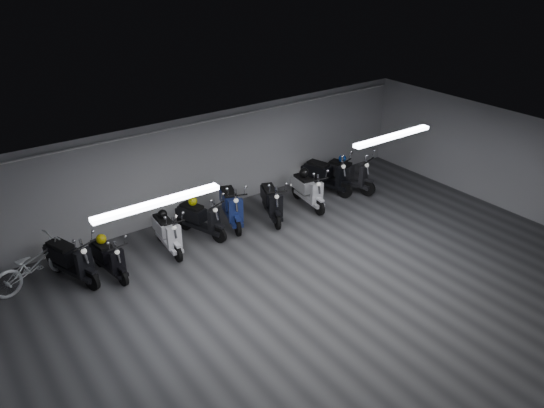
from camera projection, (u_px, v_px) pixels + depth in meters
floor at (318, 296)px, 11.30m from camera, size 14.00×10.00×0.01m
ceiling at (324, 178)px, 10.03m from camera, size 14.00×10.00×0.01m
back_wall at (202, 165)px, 14.29m from camera, size 14.00×0.01×2.80m
right_wall at (516, 164)px, 14.32m from camera, size 0.01×10.00×2.80m
fluor_strip_left at (158, 203)px, 9.22m from camera, size 2.40×0.18×0.08m
fluor_strip_right at (393, 136)px, 12.35m from camera, size 2.40×0.18×0.08m
conduit at (201, 122)px, 13.68m from camera, size 13.60×0.05×0.05m
scooter_0 at (70, 254)px, 11.52m from camera, size 1.23×1.98×1.40m
scooter_1 at (108, 253)px, 11.74m from camera, size 0.78×1.69×1.21m
scooter_2 at (167, 228)px, 12.69m from camera, size 0.69×1.76×1.28m
scooter_3 at (201, 213)px, 13.33m from camera, size 1.14×1.86×1.31m
scooter_4 at (231, 201)px, 13.87m from camera, size 1.19×1.99×1.41m
scooter_5 at (272, 197)px, 14.17m from camera, size 1.20×1.88×1.33m
scooter_6 at (308, 185)px, 14.84m from camera, size 0.81×1.84×1.32m
scooter_7 at (327, 170)px, 15.67m from camera, size 1.14×2.03×1.44m
scooter_9 at (350, 169)px, 15.76m from camera, size 1.22×2.00×1.41m
bicycle at (33, 259)px, 11.46m from camera, size 2.05×1.22×1.25m
helmet_0 at (304, 173)px, 14.90m from camera, size 0.28×0.28×0.28m
helmet_1 at (193, 201)px, 13.33m from camera, size 0.24×0.24×0.24m
helmet_2 at (101, 239)px, 11.77m from camera, size 0.23×0.23×0.23m
helmet_3 at (162, 214)px, 12.75m from camera, size 0.23×0.23×0.23m
helmet_4 at (342, 159)px, 15.77m from camera, size 0.23×0.23×0.23m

